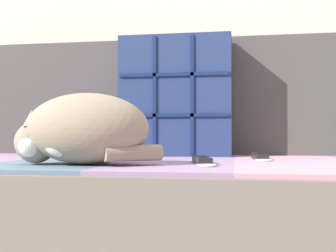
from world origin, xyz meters
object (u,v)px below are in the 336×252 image
object	(u,v)px
sleeping_cat	(81,131)
game_remote_far	(202,160)
game_remote_near	(260,157)
couch	(235,234)
throw_pillow_quilted	(176,96)

from	to	relation	value
sleeping_cat	game_remote_far	bearing A→B (deg)	15.95
game_remote_near	game_remote_far	size ratio (longest dim) A/B	0.92
sleeping_cat	game_remote_far	world-z (taller)	sleeping_cat
couch	game_remote_far	distance (m)	0.28
throw_pillow_quilted	game_remote_far	distance (m)	0.45
throw_pillow_quilted	game_remote_near	world-z (taller)	throw_pillow_quilted
couch	throw_pillow_quilted	xyz separation A→B (m)	(-0.21, 0.23, 0.43)
couch	game_remote_near	world-z (taller)	game_remote_near
game_remote_near	game_remote_far	xyz separation A→B (m)	(-0.16, -0.22, 0.00)
couch	game_remote_far	xyz separation A→B (m)	(-0.08, -0.15, 0.22)
sleeping_cat	couch	bearing A→B (deg)	31.97
throw_pillow_quilted	couch	bearing A→B (deg)	-48.26
couch	sleeping_cat	bearing A→B (deg)	-148.03
sleeping_cat	game_remote_near	bearing A→B (deg)	33.52
game_remote_far	couch	bearing A→B (deg)	61.33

